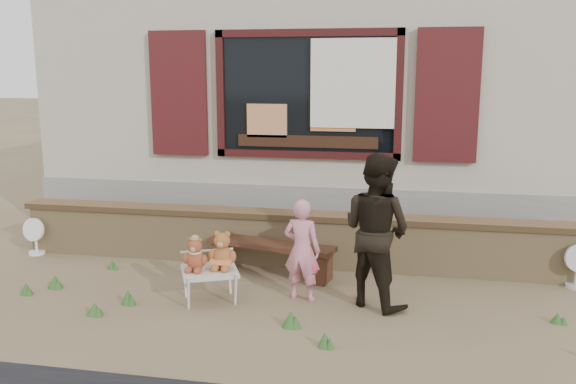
% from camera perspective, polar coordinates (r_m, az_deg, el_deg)
% --- Properties ---
extents(ground, '(80.00, 80.00, 0.00)m').
position_cam_1_polar(ground, '(6.70, -1.00, -9.42)').
color(ground, brown).
rests_on(ground, ground).
extents(shopfront, '(8.04, 5.13, 4.00)m').
position_cam_1_polar(shopfront, '(10.70, 4.05, 9.34)').
color(shopfront, gray).
rests_on(shopfront, ground).
extents(brick_wall, '(7.10, 0.36, 0.67)m').
position_cam_1_polar(brick_wall, '(7.53, 0.59, -4.33)').
color(brick_wall, tan).
rests_on(brick_wall, ground).
extents(bench, '(1.58, 0.66, 0.39)m').
position_cam_1_polar(bench, '(7.18, -1.61, -5.56)').
color(bench, '#381F13').
rests_on(bench, ground).
extents(folding_chair, '(0.72, 0.69, 0.35)m').
position_cam_1_polar(folding_chair, '(6.43, -7.35, -7.45)').
color(folding_chair, beige).
rests_on(folding_chair, ground).
extents(teddy_bear_left, '(0.34, 0.32, 0.36)m').
position_cam_1_polar(teddy_bear_left, '(6.36, -8.66, -5.70)').
color(teddy_bear_left, brown).
rests_on(teddy_bear_left, folding_chair).
extents(teddy_bear_right, '(0.38, 0.36, 0.41)m').
position_cam_1_polar(teddy_bear_right, '(6.38, -6.15, -5.35)').
color(teddy_bear_right, brown).
rests_on(teddy_bear_right, folding_chair).
extents(child, '(0.43, 0.32, 1.08)m').
position_cam_1_polar(child, '(6.36, 1.32, -5.43)').
color(child, pink).
rests_on(child, ground).
extents(adult, '(0.97, 0.92, 1.57)m').
position_cam_1_polar(adult, '(6.22, 8.26, -3.58)').
color(adult, black).
rests_on(adult, ground).
extents(fan_left, '(0.31, 0.21, 0.49)m').
position_cam_1_polar(fan_left, '(8.63, -22.55, -3.82)').
color(fan_left, white).
rests_on(fan_left, ground).
extents(grass_tufts, '(5.68, 1.74, 0.16)m').
position_cam_1_polar(grass_tufts, '(6.29, -8.54, -10.30)').
color(grass_tufts, '#325E25').
rests_on(grass_tufts, ground).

